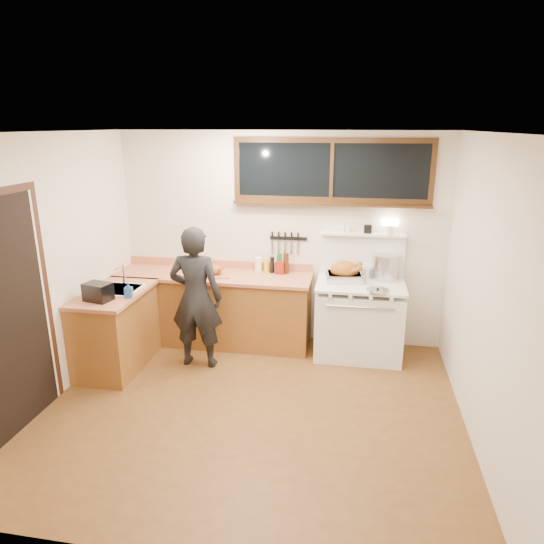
% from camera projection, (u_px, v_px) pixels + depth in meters
% --- Properties ---
extents(ground_plane, '(4.00, 3.50, 0.02)m').
position_uv_depth(ground_plane, '(252.00, 410.00, 4.72)').
color(ground_plane, '#5A3617').
extents(room_shell, '(4.10, 3.60, 2.65)m').
position_uv_depth(room_shell, '(250.00, 245.00, 4.24)').
color(room_shell, beige).
rests_on(room_shell, ground).
extents(counter_back, '(2.44, 0.64, 1.00)m').
position_uv_depth(counter_back, '(214.00, 308.00, 6.09)').
color(counter_back, brown).
rests_on(counter_back, ground).
extents(counter_left, '(0.64, 1.09, 0.90)m').
position_uv_depth(counter_left, '(116.00, 329.00, 5.46)').
color(counter_left, brown).
rests_on(counter_left, ground).
extents(sink_unit, '(0.50, 0.45, 0.37)m').
position_uv_depth(sink_unit, '(117.00, 294.00, 5.41)').
color(sink_unit, white).
rests_on(sink_unit, counter_left).
extents(vintage_stove, '(1.02, 0.74, 1.60)m').
position_uv_depth(vintage_stove, '(359.00, 317.00, 5.75)').
color(vintage_stove, white).
rests_on(vintage_stove, ground).
extents(back_window, '(2.32, 0.13, 0.77)m').
position_uv_depth(back_window, '(331.00, 178.00, 5.64)').
color(back_window, black).
rests_on(back_window, room_shell).
extents(left_doorway, '(0.02, 1.04, 2.17)m').
position_uv_depth(left_doorway, '(14.00, 313.00, 4.22)').
color(left_doorway, black).
rests_on(left_doorway, ground).
extents(knife_strip, '(0.46, 0.03, 0.28)m').
position_uv_depth(knife_strip, '(287.00, 239.00, 5.95)').
color(knife_strip, black).
rests_on(knife_strip, room_shell).
extents(man, '(0.60, 0.40, 1.62)m').
position_uv_depth(man, '(196.00, 298.00, 5.40)').
color(man, black).
rests_on(man, ground).
extents(soap_bottle, '(0.09, 0.09, 0.17)m').
position_uv_depth(soap_bottle, '(128.00, 290.00, 5.12)').
color(soap_bottle, '#2052A4').
rests_on(soap_bottle, counter_left).
extents(toaster, '(0.31, 0.24, 0.19)m').
position_uv_depth(toaster, '(98.00, 292.00, 5.03)').
color(toaster, black).
rests_on(toaster, counter_left).
extents(cutting_board, '(0.43, 0.36, 0.13)m').
position_uv_depth(cutting_board, '(214.00, 272.00, 5.86)').
color(cutting_board, '#C0714C').
rests_on(cutting_board, counter_back).
extents(roast_turkey, '(0.47, 0.37, 0.24)m').
position_uv_depth(roast_turkey, '(345.00, 273.00, 5.65)').
color(roast_turkey, silver).
rests_on(roast_turkey, vintage_stove).
extents(stockpot, '(0.42, 0.42, 0.30)m').
position_uv_depth(stockpot, '(385.00, 267.00, 5.72)').
color(stockpot, silver).
rests_on(stockpot, vintage_stove).
extents(saucepan, '(0.18, 0.28, 0.12)m').
position_uv_depth(saucepan, '(366.00, 273.00, 5.81)').
color(saucepan, silver).
rests_on(saucepan, vintage_stove).
extents(pot_lid, '(0.29, 0.29, 0.04)m').
position_uv_depth(pot_lid, '(378.00, 291.00, 5.32)').
color(pot_lid, silver).
rests_on(pot_lid, vintage_stove).
extents(coffee_tin, '(0.11, 0.09, 0.16)m').
position_uv_depth(coffee_tin, '(280.00, 268.00, 5.94)').
color(coffee_tin, maroon).
rests_on(coffee_tin, counter_back).
extents(pitcher, '(0.12, 0.12, 0.17)m').
position_uv_depth(pitcher, '(258.00, 264.00, 6.05)').
color(pitcher, white).
rests_on(pitcher, counter_back).
extents(bottle_cluster, '(0.31, 0.07, 0.26)m').
position_uv_depth(bottle_cluster, '(278.00, 264.00, 5.96)').
color(bottle_cluster, black).
rests_on(bottle_cluster, counter_back).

